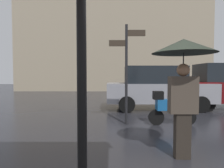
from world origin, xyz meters
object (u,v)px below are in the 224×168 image
object	(u,v)px
parked_scooter	(170,106)
parked_car_left	(156,87)
pedestrian_with_umbrella	(182,62)
street_signpost	(126,64)

from	to	relation	value
parked_scooter	parked_car_left	world-z (taller)	parked_car_left
pedestrian_with_umbrella	street_signpost	size ratio (longest dim) A/B	0.71
pedestrian_with_umbrella	parked_car_left	distance (m)	5.16
pedestrian_with_umbrella	parked_car_left	bearing A→B (deg)	-74.55
pedestrian_with_umbrella	parked_scooter	xyz separation A→B (m)	(0.49, 2.29, -1.15)
parked_scooter	parked_car_left	size ratio (longest dim) A/B	0.31
parked_scooter	parked_car_left	distance (m)	2.80
pedestrian_with_umbrella	parked_scooter	distance (m)	2.61
parked_car_left	street_signpost	distance (m)	3.20
parked_scooter	street_signpost	xyz separation A→B (m)	(-1.31, 0.10, 1.25)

